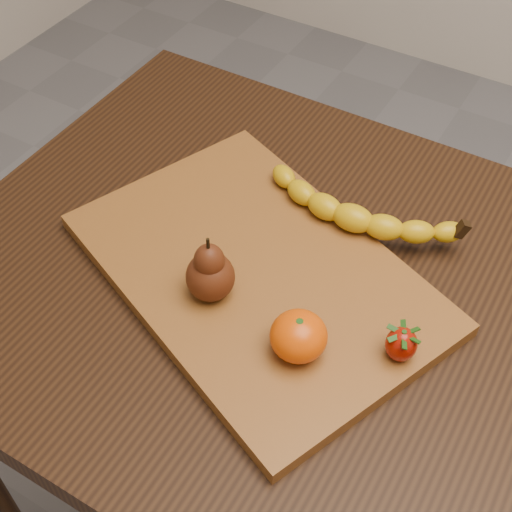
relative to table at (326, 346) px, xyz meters
The scene contains 6 objects.
table is the anchor object (origin of this frame).
cutting_board 0.15m from the table, 169.93° to the right, with size 0.45×0.30×0.02m, color brown.
banana 0.17m from the table, 103.61° to the left, with size 0.23×0.06×0.04m, color #D4A709, non-canonical shape.
pear 0.22m from the table, 147.12° to the right, with size 0.06×0.06×0.09m, color #4E200C, non-canonical shape.
mandarin 0.18m from the table, 86.81° to the right, with size 0.06×0.06×0.05m, color #DE4802.
strawberry 0.18m from the table, 24.90° to the right, with size 0.03×0.03×0.04m, color #9B1104, non-canonical shape.
Camera 1 is at (0.20, -0.51, 1.43)m, focal length 50.00 mm.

